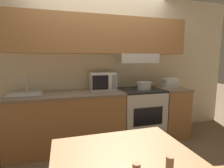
{
  "coord_description": "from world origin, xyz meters",
  "views": [
    {
      "loc": [
        -0.67,
        -3.06,
        1.41
      ],
      "look_at": [
        0.05,
        -0.57,
        1.03
      ],
      "focal_mm": 28.0,
      "sensor_mm": 36.0,
      "label": 1
    }
  ],
  "objects_px": {
    "stove_range": "(140,114)",
    "toaster": "(170,83)",
    "microwave": "(103,81)",
    "sink_basin": "(25,94)",
    "cooking_pot": "(144,86)",
    "dining_table": "(124,168)"
  },
  "relations": [
    {
      "from": "stove_range",
      "to": "microwave",
      "type": "height_order",
      "value": "microwave"
    },
    {
      "from": "sink_basin",
      "to": "dining_table",
      "type": "distance_m",
      "value": 1.91
    },
    {
      "from": "toaster",
      "to": "dining_table",
      "type": "relative_size",
      "value": 0.26
    },
    {
      "from": "toaster",
      "to": "dining_table",
      "type": "height_order",
      "value": "toaster"
    },
    {
      "from": "stove_range",
      "to": "sink_basin",
      "type": "bearing_deg",
      "value": -179.94
    },
    {
      "from": "microwave",
      "to": "sink_basin",
      "type": "relative_size",
      "value": 0.92
    },
    {
      "from": "stove_range",
      "to": "toaster",
      "type": "height_order",
      "value": "toaster"
    },
    {
      "from": "toaster",
      "to": "sink_basin",
      "type": "distance_m",
      "value": 2.45
    },
    {
      "from": "microwave",
      "to": "sink_basin",
      "type": "height_order",
      "value": "microwave"
    },
    {
      "from": "cooking_pot",
      "to": "dining_table",
      "type": "relative_size",
      "value": 0.33
    },
    {
      "from": "stove_range",
      "to": "dining_table",
      "type": "xyz_separation_m",
      "value": [
        -0.9,
        -1.65,
        0.18
      ]
    },
    {
      "from": "cooking_pot",
      "to": "toaster",
      "type": "relative_size",
      "value": 1.26
    },
    {
      "from": "stove_range",
      "to": "toaster",
      "type": "bearing_deg",
      "value": 2.15
    },
    {
      "from": "sink_basin",
      "to": "cooking_pot",
      "type": "bearing_deg",
      "value": -2.05
    },
    {
      "from": "toaster",
      "to": "stove_range",
      "type": "bearing_deg",
      "value": -177.85
    },
    {
      "from": "stove_range",
      "to": "dining_table",
      "type": "bearing_deg",
      "value": -118.72
    },
    {
      "from": "cooking_pot",
      "to": "sink_basin",
      "type": "height_order",
      "value": "sink_basin"
    },
    {
      "from": "microwave",
      "to": "toaster",
      "type": "bearing_deg",
      "value": -4.86
    },
    {
      "from": "stove_range",
      "to": "dining_table",
      "type": "height_order",
      "value": "stove_range"
    },
    {
      "from": "toaster",
      "to": "sink_basin",
      "type": "height_order",
      "value": "sink_basin"
    },
    {
      "from": "stove_range",
      "to": "toaster",
      "type": "distance_m",
      "value": 0.81
    },
    {
      "from": "cooking_pot",
      "to": "microwave",
      "type": "height_order",
      "value": "microwave"
    }
  ]
}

